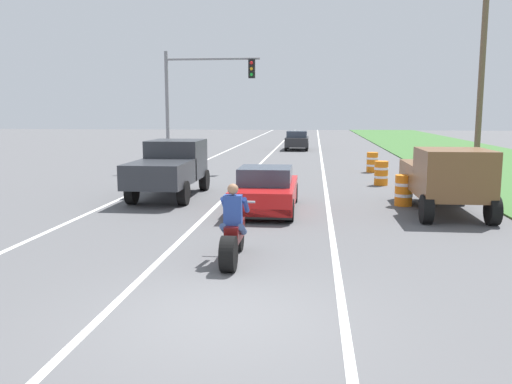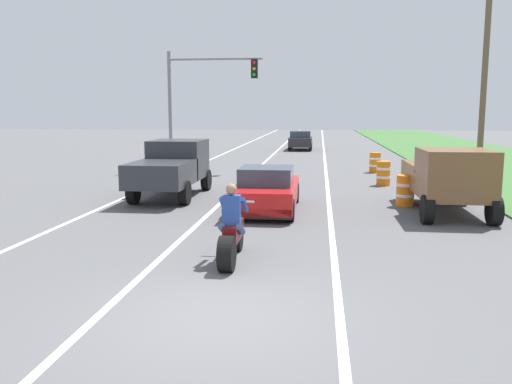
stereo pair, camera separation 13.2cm
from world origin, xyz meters
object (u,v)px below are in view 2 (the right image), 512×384
Objects in this scene: distant_car_far_ahead at (301,140)px; construction_barrel_far at (375,162)px; sports_car_red at (267,191)px; pickup_truck_right_shoulder_brown at (447,176)px; construction_barrel_mid at (383,173)px; motorcycle_with_rider at (232,234)px; pickup_truck_left_lane_dark_grey at (172,166)px; construction_barrel_nearest at (405,190)px; traffic_light_mast_near at (199,92)px.

construction_barrel_far is at bearing -74.37° from distant_car_far_ahead.
sports_car_red is 1.08× the size of distant_car_far_ahead.
pickup_truck_right_shoulder_brown is at bearing -84.49° from construction_barrel_far.
construction_barrel_mid is 1.00× the size of construction_barrel_far.
construction_barrel_far is at bearing 88.38° from construction_barrel_mid.
motorcycle_with_rider is at bearing -91.37° from sports_car_red.
pickup_truck_left_lane_dark_grey is 1.00× the size of pickup_truck_right_shoulder_brown.
construction_barrel_nearest is (4.36, 1.37, -0.13)m from sports_car_red.
pickup_truck_left_lane_dark_grey is 24.25m from distant_car_far_ahead.
traffic_light_mast_near is at bearing 104.94° from motorcycle_with_rider.
construction_barrel_nearest is 25.27m from distant_car_far_ahead.
distant_car_far_ahead is at bearing 81.17° from pickup_truck_left_lane_dark_grey.
construction_barrel_mid is (-0.13, 4.85, 0.00)m from construction_barrel_nearest.
distant_car_far_ahead is at bearing 101.55° from pickup_truck_right_shoulder_brown.
pickup_truck_right_shoulder_brown reaches higher than construction_barrel_mid.
traffic_light_mast_near is at bearing 113.04° from sports_car_red.
motorcycle_with_rider is 2.21× the size of construction_barrel_far.
traffic_light_mast_near reaches higher than motorcycle_with_rider.
traffic_light_mast_near is 6.00× the size of construction_barrel_mid.
pickup_truck_right_shoulder_brown is 0.80× the size of traffic_light_mast_near.
distant_car_far_ahead is (4.59, 15.71, -3.24)m from traffic_light_mast_near.
sports_car_red is at bearing 88.63° from motorcycle_with_rider.
traffic_light_mast_near is at bearing 133.92° from construction_barrel_nearest.
distant_car_far_ahead is at bearing 101.66° from construction_barrel_mid.
pickup_truck_left_lane_dark_grey is at bearing 173.26° from construction_barrel_nearest.
pickup_truck_left_lane_dark_grey is 11.83m from construction_barrel_far.
sports_car_red is at bearing -162.51° from construction_barrel_nearest.
pickup_truck_right_shoulder_brown reaches higher than construction_barrel_nearest.
motorcycle_with_rider is 8.24m from pickup_truck_right_shoulder_brown.
traffic_light_mast_near reaches higher than sports_car_red.
motorcycle_with_rider is at bearing -66.62° from pickup_truck_left_lane_dark_grey.
construction_barrel_mid is at bearing -78.34° from distant_car_far_ahead.
traffic_light_mast_near is 1.50× the size of distant_car_far_ahead.
traffic_light_mast_near is (-0.87, 8.26, 2.90)m from pickup_truck_left_lane_dark_grey.
pickup_truck_left_lane_dark_grey reaches higher than construction_barrel_mid.
distant_car_far_ahead is at bearing 89.80° from sports_car_red.
construction_barrel_mid is (7.86, 3.91, -0.60)m from pickup_truck_left_lane_dark_grey.
construction_barrel_nearest is 4.86m from construction_barrel_mid.
construction_barrel_nearest is 9.64m from construction_barrel_far.
traffic_light_mast_near is 10.36m from construction_barrel_mid.
construction_barrel_nearest is at bearing -46.08° from traffic_light_mast_near.
motorcycle_with_rider is 0.46× the size of pickup_truck_left_lane_dark_grey.
construction_barrel_nearest is at bearing -90.02° from construction_barrel_far.
pickup_truck_right_shoulder_brown is 4.80× the size of construction_barrel_mid.
construction_barrel_nearest is (4.50, 7.14, -0.09)m from motorcycle_with_rider.
pickup_truck_left_lane_dark_grey is (-3.49, 8.08, 0.51)m from motorcycle_with_rider.
pickup_truck_right_shoulder_brown is 4.80× the size of construction_barrel_nearest.
traffic_light_mast_near is at bearing 96.00° from pickup_truck_left_lane_dark_grey.
pickup_truck_right_shoulder_brown is 26.51m from distant_car_far_ahead.
construction_barrel_nearest is 1.00× the size of construction_barrel_mid.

